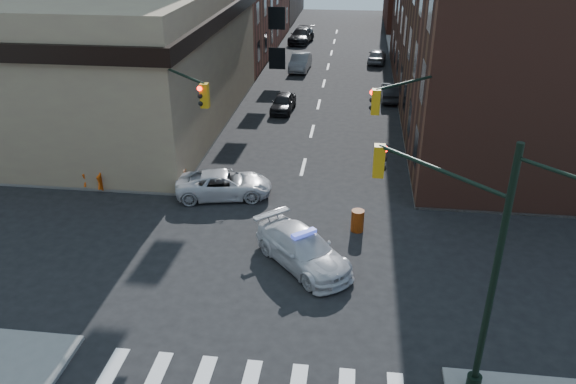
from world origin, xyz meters
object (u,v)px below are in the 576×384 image
(parked_car_wnear, at_px, (283,102))
(barricade_nw_a, at_px, (176,176))
(pedestrian_b, at_px, (78,154))
(barrel_road, at_px, (357,221))
(pedestrian_a, at_px, (140,163))
(parked_car_enear, at_px, (391,92))
(barrel_bank, at_px, (205,183))
(parked_car_wfar, at_px, (300,62))
(police_car, at_px, (303,249))
(pickup, at_px, (224,184))

(parked_car_wnear, xyz_separation_m, barricade_nw_a, (-4.00, -13.50, -0.06))
(pedestrian_b, height_order, barrel_road, pedestrian_b)
(pedestrian_a, height_order, barrel_road, pedestrian_a)
(pedestrian_a, bearing_deg, barricade_nw_a, 5.55)
(parked_car_enear, relative_size, barricade_nw_a, 3.59)
(barrel_bank, bearing_deg, barrel_road, -21.96)
(parked_car_wnear, bearing_deg, parked_car_wfar, 93.52)
(police_car, distance_m, barrel_road, 3.79)
(police_car, distance_m, barricade_nw_a, 9.98)
(parked_car_enear, bearing_deg, parked_car_wnear, 24.64)
(parked_car_enear, relative_size, pedestrian_a, 2.15)
(parked_car_wfar, bearing_deg, pedestrian_b, -109.95)
(parked_car_enear, relative_size, barrel_road, 3.95)
(pickup, xyz_separation_m, barrel_road, (6.85, -2.72, -0.16))
(parked_car_wfar, relative_size, barrel_road, 4.46)
(parked_car_wnear, height_order, pedestrian_b, pedestrian_b)
(pedestrian_a, bearing_deg, pickup, 1.04)
(barricade_nw_a, bearing_deg, pickup, -9.25)
(police_car, height_order, pedestrian_b, pedestrian_b)
(pedestrian_a, xyz_separation_m, barricade_nw_a, (2.01, -0.30, -0.53))
(barrel_bank, distance_m, barricade_nw_a, 1.70)
(parked_car_wnear, distance_m, parked_car_enear, 8.83)
(parked_car_wnear, bearing_deg, barrel_bank, -96.05)
(pickup, height_order, pedestrian_b, pedestrian_b)
(parked_car_enear, bearing_deg, police_car, 78.89)
(parked_car_wnear, distance_m, barrel_road, 17.96)
(pickup, relative_size, barricade_nw_a, 4.25)
(pickup, bearing_deg, pedestrian_b, 63.66)
(pedestrian_b, bearing_deg, pickup, -16.38)
(police_car, bearing_deg, pickup, 87.21)
(police_car, relative_size, parked_car_wfar, 1.08)
(barrel_road, bearing_deg, pickup, 158.37)
(parked_car_enear, height_order, barrel_bank, parked_car_enear)
(police_car, relative_size, barrel_bank, 5.56)
(barrel_road, relative_size, barricade_nw_a, 0.91)
(pedestrian_b, bearing_deg, barrel_road, -19.41)
(barrel_road, height_order, barricade_nw_a, barrel_road)
(pickup, distance_m, barrel_road, 7.37)
(pedestrian_b, bearing_deg, barrel_bank, -14.97)
(barrel_road, height_order, barrel_bank, barrel_road)
(barricade_nw_a, bearing_deg, barrel_road, -13.22)
(police_car, xyz_separation_m, parked_car_enear, (4.53, 23.84, -0.05))
(pedestrian_b, distance_m, barrel_bank, 8.04)
(parked_car_wfar, height_order, pedestrian_a, pedestrian_a)
(pedestrian_a, distance_m, barrel_bank, 3.79)
(pickup, xyz_separation_m, parked_car_wfar, (1.17, 26.56, 0.09))
(parked_car_enear, height_order, barrel_road, parked_car_enear)
(parked_car_wnear, relative_size, barricade_nw_a, 3.30)
(barrel_bank, bearing_deg, pickup, -23.85)
(pickup, xyz_separation_m, parked_car_enear, (9.17, 18.05, 0.00))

